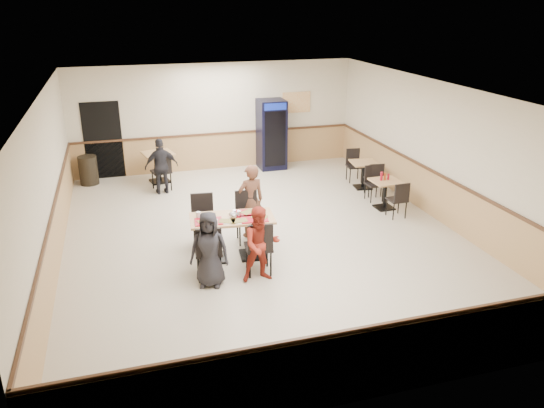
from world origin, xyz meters
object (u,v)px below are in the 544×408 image
object	(u,v)px
back_table	(159,163)
diner_man_opposite	(251,201)
main_table	(232,231)
diner_woman_left	(209,249)
diner_woman_right	(261,244)
side_table_far	(364,171)
trash_bin	(88,170)
lone_diner	(161,166)
pepsi_cooler	(272,134)
side_table_near	(385,190)

from	to	relation	value
back_table	diner_man_opposite	bearing A→B (deg)	-69.68
main_table	diner_man_opposite	world-z (taller)	diner_man_opposite
diner_woman_left	diner_woman_right	xyz separation A→B (m)	(0.88, -0.09, 0.01)
side_table_far	trash_bin	xyz separation A→B (m)	(-6.86, 2.35, -0.08)
diner_woman_left	main_table	bearing A→B (deg)	74.89
back_table	diner_woman_right	bearing A→B (deg)	-78.52
side_table_far	trash_bin	bearing A→B (deg)	161.07
main_table	side_table_far	size ratio (longest dim) A/B	2.22
diner_woman_right	lone_diner	xyz separation A→B (m)	(-1.21, 5.01, 0.02)
diner_man_opposite	lone_diner	distance (m)	3.49
diner_woman_left	diner_woman_right	bearing A→B (deg)	12.78
diner_woman_right	back_table	size ratio (longest dim) A/B	1.52
main_table	pepsi_cooler	world-z (taller)	pepsi_cooler
side_table_near	side_table_far	distance (m)	1.47
diner_woman_left	diner_man_opposite	world-z (taller)	diner_man_opposite
pepsi_cooler	trash_bin	xyz separation A→B (m)	(-5.08, -0.04, -0.61)
diner_man_opposite	back_table	world-z (taller)	diner_man_opposite
diner_man_opposite	pepsi_cooler	size ratio (longest dim) A/B	0.78
diner_woman_left	trash_bin	world-z (taller)	diner_woman_left
side_table_near	back_table	world-z (taller)	back_table
main_table	diner_man_opposite	size ratio (longest dim) A/B	1.06
main_table	side_table_far	xyz separation A→B (m)	(4.13, 2.96, -0.09)
lone_diner	side_table_far	size ratio (longest dim) A/B	1.93
diner_woman_right	pepsi_cooler	world-z (taller)	pepsi_cooler
side_table_far	pepsi_cooler	xyz separation A→B (m)	(-1.78, 2.40, 0.53)
diner_man_opposite	lone_diner	size ratio (longest dim) A/B	1.09
diner_woman_left	trash_bin	bearing A→B (deg)	127.61
diner_woman_left	back_table	bearing A→B (deg)	111.74
lone_diner	back_table	size ratio (longest dim) A/B	1.57
side_table_far	back_table	distance (m)	5.43
diner_woman_right	lone_diner	bearing A→B (deg)	104.55
lone_diner	pepsi_cooler	world-z (taller)	pepsi_cooler
lone_diner	pepsi_cooler	bearing A→B (deg)	-162.87
side_table_near	lone_diner	bearing A→B (deg)	152.53
diner_woman_right	side_table_near	world-z (taller)	diner_woman_right
side_table_near	main_table	bearing A→B (deg)	-159.48
main_table	trash_bin	world-z (taller)	main_table
side_table_near	diner_woman_right	bearing A→B (deg)	-146.23
diner_woman_left	pepsi_cooler	size ratio (longest dim) A/B	0.68
diner_man_opposite	lone_diner	world-z (taller)	diner_man_opposite
diner_man_opposite	side_table_near	size ratio (longest dim) A/B	2.23
diner_woman_right	side_table_far	bearing A→B (deg)	46.71
lone_diner	trash_bin	xyz separation A→B (m)	(-1.81, 1.27, -0.33)
diner_man_opposite	side_table_far	world-z (taller)	diner_man_opposite
side_table_near	trash_bin	bearing A→B (deg)	150.36
diner_man_opposite	side_table_near	distance (m)	3.46
side_table_near	side_table_far	world-z (taller)	side_table_far
diner_woman_left	side_table_near	bearing A→B (deg)	46.06
diner_man_opposite	side_table_far	xyz separation A→B (m)	(3.54, 2.07, -0.30)
diner_woman_left	back_table	distance (m)	5.86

